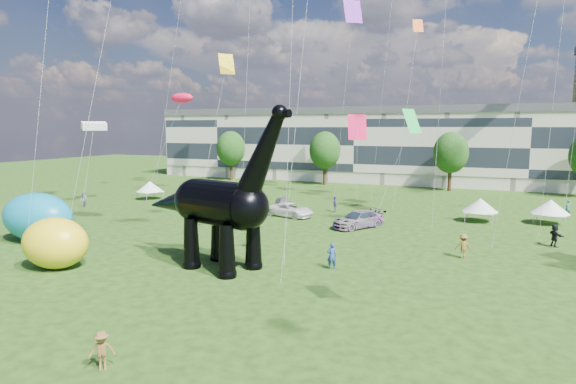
% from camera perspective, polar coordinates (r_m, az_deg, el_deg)
% --- Properties ---
extents(ground, '(220.00, 220.00, 0.00)m').
position_cam_1_polar(ground, '(28.83, -7.53, -11.82)').
color(ground, '#16330C').
rests_on(ground, ground).
extents(terrace_row, '(78.00, 11.00, 12.00)m').
position_cam_1_polar(terrace_row, '(88.17, 8.76, 5.25)').
color(terrace_row, beige).
rests_on(terrace_row, ground).
extents(tree_far_left, '(5.20, 5.20, 9.44)m').
position_cam_1_polar(tree_far_left, '(88.15, -6.80, 5.48)').
color(tree_far_left, '#382314').
rests_on(tree_far_left, ground).
extents(tree_mid_left, '(5.20, 5.20, 9.44)m').
position_cam_1_polar(tree_mid_left, '(80.68, 4.39, 5.31)').
color(tree_mid_left, '#382314').
rests_on(tree_mid_left, ground).
extents(tree_mid_right, '(5.20, 5.20, 9.44)m').
position_cam_1_polar(tree_mid_right, '(76.61, 18.75, 4.80)').
color(tree_mid_right, '#382314').
rests_on(tree_mid_right, ground).
extents(dinosaur_sculpture, '(13.86, 5.64, 11.36)m').
position_cam_1_polar(dinosaur_sculpture, '(33.23, -8.61, -1.59)').
color(dinosaur_sculpture, black).
rests_on(dinosaur_sculpture, ground).
extents(car_silver, '(3.78, 4.46, 1.44)m').
position_cam_1_polar(car_silver, '(56.54, -0.46, -1.35)').
color(car_silver, '#B9B8BD').
rests_on(car_silver, ground).
extents(car_grey, '(4.62, 2.40, 1.45)m').
position_cam_1_polar(car_grey, '(52.05, -7.84, -2.20)').
color(car_grey, slate).
rests_on(car_grey, ground).
extents(car_white, '(5.77, 3.82, 1.47)m').
position_cam_1_polar(car_white, '(51.96, 0.29, -2.13)').
color(car_white, white).
rests_on(car_white, ground).
extents(car_dark, '(4.90, 5.89, 1.61)m').
position_cam_1_polar(car_dark, '(46.72, 8.33, -3.24)').
color(car_dark, '#595960').
rests_on(car_dark, ground).
extents(gazebo_near, '(3.66, 3.66, 2.44)m').
position_cam_1_polar(gazebo_near, '(52.80, 21.81, -1.46)').
color(gazebo_near, silver).
rests_on(gazebo_near, ground).
extents(gazebo_far, '(4.15, 4.15, 2.47)m').
position_cam_1_polar(gazebo_far, '(54.48, 28.68, -1.56)').
color(gazebo_far, white).
rests_on(gazebo_far, ground).
extents(gazebo_left, '(4.47, 4.47, 2.41)m').
position_cam_1_polar(gazebo_left, '(67.09, -16.06, 0.62)').
color(gazebo_left, white).
rests_on(gazebo_left, ground).
extents(inflatable_teal, '(6.82, 4.46, 4.14)m').
position_cam_1_polar(inflatable_teal, '(45.82, -27.54, -2.65)').
color(inflatable_teal, '#0D7CA1').
rests_on(inflatable_teal, ground).
extents(inflatable_yellow, '(5.10, 4.23, 3.53)m').
position_cam_1_polar(inflatable_yellow, '(36.54, -25.86, -5.47)').
color(inflatable_yellow, yellow).
rests_on(inflatable_yellow, ground).
extents(visitors, '(54.01, 46.55, 1.86)m').
position_cam_1_polar(visitors, '(41.71, 4.86, -4.39)').
color(visitors, black).
rests_on(visitors, ground).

